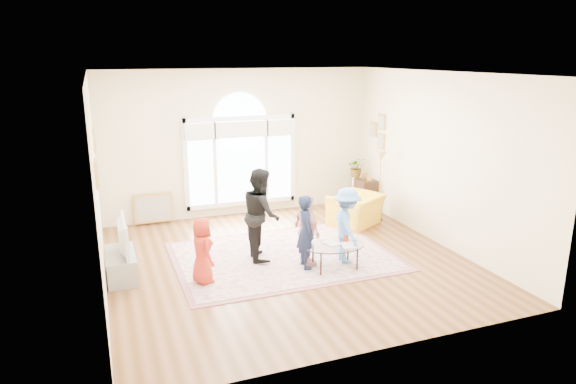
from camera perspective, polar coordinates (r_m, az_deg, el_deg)
name	(u,v)px	position (r m, az deg, el deg)	size (l,w,h in m)	color
ground	(288,261)	(9.03, -0.01, -7.66)	(6.00, 6.00, 0.00)	#553212
room_shell	(243,146)	(11.19, -5.07, 5.13)	(6.00, 6.00, 6.00)	beige
area_rug	(283,256)	(9.20, -0.52, -7.14)	(3.60, 2.60, 0.02)	beige
rug_border	(283,256)	(9.20, -0.52, -7.16)	(3.80, 2.80, 0.01)	#97565B
tv_console	(121,265)	(8.74, -18.04, -7.75)	(0.45, 1.00, 0.42)	gray
television	(119,236)	(8.57, -18.25, -4.71)	(0.16, 0.97, 0.56)	black
coffee_table	(335,247)	(8.59, 5.27, -6.08)	(1.04, 0.70, 0.54)	silver
armchair	(356,210)	(10.83, 7.57, -2.01)	(1.02, 0.89, 0.66)	yellow
side_cabinet	(366,195)	(11.99, 8.66, -0.29)	(0.40, 0.50, 0.70)	black
floor_lamp	(381,162)	(11.04, 10.26, 3.29)	(0.28, 0.28, 1.51)	black
plant_pedestal	(356,191)	(12.25, 7.55, 0.08)	(0.20, 0.20, 0.70)	white
potted_plant	(357,167)	(12.11, 7.64, 2.75)	(0.42, 0.36, 0.47)	#33722D
leaning_picture	(155,224)	(11.30, -14.60, -3.43)	(0.80, 0.05, 0.62)	tan
child_red	(202,250)	(8.11, -9.52, -6.42)	(0.52, 0.34, 1.06)	red
child_navy	(306,232)	(8.52, 2.01, -4.44)	(0.46, 0.30, 1.25)	#151E38
child_black	(261,214)	(8.88, -3.02, -2.44)	(0.78, 0.61, 1.60)	black
child_pink	(307,230)	(8.60, 2.14, -4.27)	(0.73, 0.30, 1.24)	pink
child_blue	(347,225)	(8.81, 6.55, -3.69)	(0.84, 0.48, 1.30)	#578AD2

